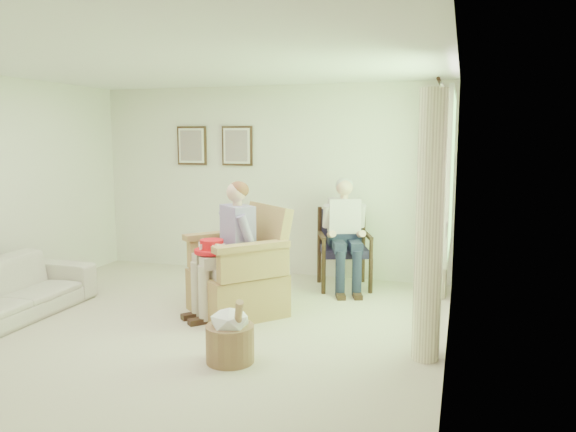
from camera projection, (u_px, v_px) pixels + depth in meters
The scene contains 16 objects.
floor at pixel (174, 337), 5.38m from camera, with size 5.50×5.50×0.00m, color beige.
back_wall at pixel (268, 181), 7.80m from camera, with size 5.00×0.04×2.60m, color silver.
right_wall at pixel (450, 214), 4.46m from camera, with size 0.04×5.50×2.60m, color silver.
ceiling at pixel (166, 59), 5.02m from camera, with size 5.00×5.50×0.02m, color white.
window at pixel (451, 169), 5.56m from camera, with size 0.13×2.50×1.63m.
curtain_left at pixel (429, 227), 4.74m from camera, with size 0.34×0.34×2.30m, color #FFF9C7.
curtain_right at pixel (439, 202), 6.59m from camera, with size 0.34×0.34×2.30m, color #FFF9C7.
framed_print_left at pixel (192, 146), 8.03m from camera, with size 0.45×0.05×0.55m.
framed_print_right at pixel (237, 146), 7.83m from camera, with size 0.45×0.05×0.55m.
wicker_armchair at pixel (238, 279), 6.11m from camera, with size 0.91×0.91×1.17m.
wood_armchair at pixel (346, 245), 7.16m from camera, with size 0.63×0.59×0.98m.
sofa at pixel (2, 292), 5.83m from camera, with size 0.81×2.08×0.61m, color beige.
person_wicker at pixel (232, 239), 5.90m from camera, with size 0.40×0.62×1.41m.
person_dark at pixel (343, 226), 6.97m from camera, with size 0.40×0.63×1.37m.
red_hat at pixel (212, 248), 5.84m from camera, with size 0.37×0.37×0.14m.
hatbox at pixel (230, 335), 4.76m from camera, with size 0.48×0.48×0.61m.
Camera 1 is at (2.58, -4.60, 1.91)m, focal length 35.00 mm.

